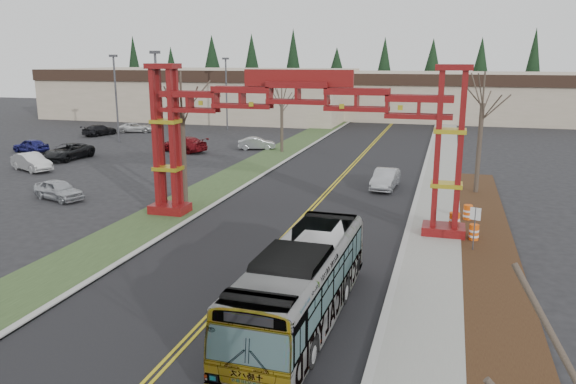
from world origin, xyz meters
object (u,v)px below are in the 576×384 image
(parked_car_far_b, at_px, (137,127))
(light_pole_mid, at_px, (116,92))
(bare_tree_right_far, at_px, (483,104))
(light_pole_far, at_px, (226,89))
(gateway_arch, at_px, (298,119))
(barrel_south, at_px, (474,233))
(street_sign, at_px, (475,220))
(bare_tree_median_mid, at_px, (182,112))
(barrel_mid, at_px, (454,222))
(retail_building_east, at_px, (465,96))
(parked_car_near_b, at_px, (31,162))
(parked_car_mid_b, at_px, (31,146))
(parked_car_far_a, at_px, (257,143))
(parked_car_mid_a, at_px, (183,144))
(parked_car_far_c, at_px, (100,130))
(barrel_north, at_px, (468,213))
(silver_sedan, at_px, (385,179))
(parked_car_near_c, at_px, (68,152))
(bare_tree_median_far, at_px, (282,102))
(light_pole_near, at_px, (157,99))
(retail_building_west, at_px, (205,93))
(transit_bus, at_px, (301,284))
(parked_car_near_a, at_px, (59,190))

(parked_car_far_b, distance_m, light_pole_mid, 9.81)
(bare_tree_right_far, height_order, light_pole_far, light_pole_far)
(gateway_arch, distance_m, barrel_south, 11.01)
(street_sign, bearing_deg, bare_tree_median_mid, 166.20)
(light_pole_mid, xyz_separation_m, barrel_mid, (36.11, -24.31, -4.98))
(retail_building_east, xyz_separation_m, barrel_mid, (-1.46, -60.99, -2.97))
(parked_car_near_b, bearing_deg, parked_car_mid_b, 64.14)
(street_sign, bearing_deg, bare_tree_right_far, 87.43)
(parked_car_near_b, xyz_separation_m, barrel_mid, (33.94, -7.84, -0.20))
(gateway_arch, bearing_deg, parked_car_far_a, 114.11)
(light_pole_far, bearing_deg, parked_car_far_a, -57.56)
(parked_car_mid_a, relative_size, parked_car_far_c, 1.17)
(barrel_north, bearing_deg, barrel_south, -86.79)
(street_sign, distance_m, barrel_north, 5.58)
(silver_sedan, xyz_separation_m, barrel_mid, (4.78, -9.37, -0.17))
(light_pole_mid, bearing_deg, bare_tree_right_far, -21.39)
(bare_tree_right_far, bearing_deg, parked_car_near_c, 174.17)
(parked_car_near_b, relative_size, bare_tree_median_far, 0.63)
(parked_car_near_c, distance_m, bare_tree_right_far, 36.51)
(parked_car_near_c, relative_size, parked_car_far_c, 1.16)
(light_pole_near, distance_m, barrel_north, 29.69)
(gateway_arch, relative_size, barrel_north, 18.81)
(parked_car_mid_a, relative_size, barrel_north, 5.47)
(retail_building_west, distance_m, parked_car_far_a, 35.13)
(light_pole_mid, bearing_deg, light_pole_near, -42.70)
(retail_building_west, height_order, parked_car_mid_b, retail_building_west)
(bare_tree_right_far, distance_m, light_pole_far, 41.19)
(parked_car_far_b, distance_m, parked_car_far_c, 4.75)
(parked_car_mid_b, height_order, light_pole_near, light_pole_near)
(parked_car_far_b, bearing_deg, light_pole_near, -163.34)
(silver_sedan, xyz_separation_m, light_pole_mid, (-31.33, 14.95, 4.81))
(transit_bus, relative_size, parked_car_near_b, 2.38)
(barrel_mid, bearing_deg, parked_car_near_a, 179.76)
(parked_car_near_a, height_order, bare_tree_median_mid, bare_tree_median_mid)
(parked_car_near_a, bearing_deg, parked_car_mid_a, 21.43)
(transit_bus, distance_m, parked_car_far_b, 56.15)
(barrel_north, bearing_deg, retail_building_east, 89.31)
(parked_car_mid_b, bearing_deg, retail_building_east, 150.61)
(parked_car_far_a, bearing_deg, barrel_north, -154.51)
(parked_car_near_c, distance_m, bare_tree_median_mid, 22.25)
(transit_bus, xyz_separation_m, barrel_south, (6.20, 11.17, -1.01))
(parked_car_mid_a, height_order, street_sign, street_sign)
(transit_bus, relative_size, parked_car_far_a, 2.78)
(parked_car_near_b, distance_m, parked_car_mid_b, 10.30)
(retail_building_west, bearing_deg, gateway_arch, -60.93)
(light_pole_far, bearing_deg, barrel_north, -50.43)
(parked_car_near_c, xyz_separation_m, parked_car_mid_a, (8.30, 6.90, 0.04))
(retail_building_east, relative_size, bare_tree_median_mid, 4.66)
(parked_car_mid_b, height_order, parked_car_far_c, parked_car_mid_b)
(bare_tree_right_far, relative_size, barrel_south, 9.00)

